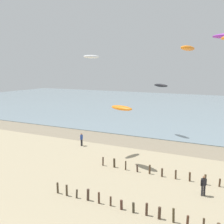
{
  "coord_description": "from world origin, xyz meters",
  "views": [
    {
      "loc": [
        13.53,
        -7.97,
        10.34
      ],
      "look_at": [
        2.56,
        13.39,
        6.45
      ],
      "focal_mm": 44.37,
      "sensor_mm": 36.0,
      "label": 1
    }
  ],
  "objects": [
    {
      "name": "groyne_mid",
      "position": [
        7.51,
        9.23,
        0.42
      ],
      "size": [
        15.62,
        0.31,
        1.0
      ],
      "color": "#463A29",
      "rests_on": "ground"
    },
    {
      "name": "person_nearest_camera",
      "position": [
        -6.39,
        21.94,
        0.92
      ],
      "size": [
        0.26,
        0.57,
        1.71
      ],
      "color": "#232328",
      "rests_on": "ground"
    },
    {
      "name": "person_left_flank",
      "position": [
        10.47,
        14.26,
        0.92
      ],
      "size": [
        0.43,
        0.43,
        1.71
      ],
      "color": "#232328",
      "rests_on": "ground"
    },
    {
      "name": "kite_aloft_4",
      "position": [
        6.95,
        22.47,
        12.35
      ],
      "size": [
        1.41,
        3.45,
        0.55
      ],
      "primitive_type": "ellipsoid",
      "rotation": [
        0.01,
        0.0,
        1.47
      ],
      "color": "orange"
    },
    {
      "name": "kite_aloft_3",
      "position": [
        -3.91,
        20.72,
        11.59
      ],
      "size": [
        1.49,
        2.6,
        0.44
      ],
      "primitive_type": "ellipsoid",
      "rotation": [
        0.05,
        0.0,
        1.28
      ],
      "color": "white"
    },
    {
      "name": "groyne_far",
      "position": [
        7.4,
        16.66,
        0.43
      ],
      "size": [
        15.78,
        0.36,
        0.96
      ],
      "color": "#4D392C",
      "rests_on": "ground"
    },
    {
      "name": "kite_aloft_6",
      "position": [
        1.32,
        17.97,
        6.13
      ],
      "size": [
        3.15,
        2.03,
        0.53
      ],
      "primitive_type": "ellipsoid",
      "rotation": [
        0.05,
        0.0,
        5.9
      ],
      "color": "orange"
    },
    {
      "name": "sea",
      "position": [
        0.0,
        64.75,
        0.05
      ],
      "size": [
        160.0,
        70.0,
        0.1
      ],
      "primitive_type": "cube",
      "color": "gray",
      "rests_on": "ground"
    },
    {
      "name": "kite_aloft_1",
      "position": [
        1.0,
        32.53,
        7.64
      ],
      "size": [
        3.05,
        2.54,
        0.64
      ],
      "primitive_type": "ellipsoid",
      "rotation": [
        -0.17,
        0.0,
        5.68
      ],
      "color": "black"
    },
    {
      "name": "wet_sand_strip",
      "position": [
        0.0,
        26.83,
        0.0
      ],
      "size": [
        120.0,
        5.83,
        0.01
      ],
      "primitive_type": "cube",
      "color": "gray",
      "rests_on": "ground"
    }
  ]
}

